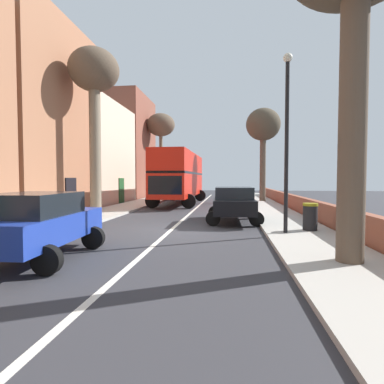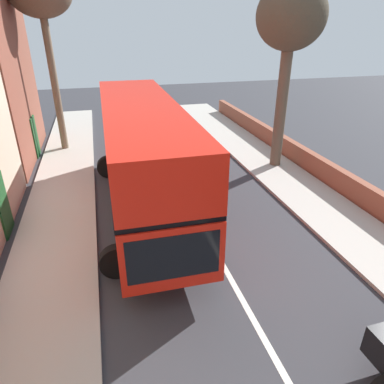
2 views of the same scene
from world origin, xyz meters
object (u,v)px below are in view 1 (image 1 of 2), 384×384
object	(u,v)px
parked_car_black_right_1	(234,202)
street_tree_left_2	(94,80)
street_tree_left_6	(161,126)
double_decker_bus	(180,175)
street_tree_right_1	(263,127)
parked_car_blue_left_0	(37,222)
litter_bin_right	(310,217)
lamppost_right	(287,129)

from	to	relation	value
parked_car_black_right_1	street_tree_left_2	size ratio (longest dim) A/B	0.47
street_tree_left_6	parked_car_black_right_1	bearing A→B (deg)	-67.29
double_decker_bus	street_tree_right_1	world-z (taller)	street_tree_right_1
parked_car_black_right_1	street_tree_left_2	bearing A→B (deg)	169.20
parked_car_blue_left_0	parked_car_black_right_1	distance (m)	8.87
litter_bin_right	street_tree_left_6	bearing A→B (deg)	116.56
street_tree_right_1	litter_bin_right	world-z (taller)	street_tree_right_1
litter_bin_right	parked_car_black_right_1	bearing A→B (deg)	136.76
street_tree_left_6	street_tree_left_2	bearing A→B (deg)	-89.39
parked_car_blue_left_0	street_tree_left_6	world-z (taller)	street_tree_left_6
parked_car_blue_left_0	litter_bin_right	size ratio (longest dim) A/B	4.00
street_tree_right_1	street_tree_left_2	size ratio (longest dim) A/B	0.90
street_tree_left_2	lamppost_right	bearing A→B (deg)	-26.83
parked_car_blue_left_0	lamppost_right	size ratio (longest dim) A/B	0.64
double_decker_bus	lamppost_right	bearing A→B (deg)	-65.55
street_tree_left_6	parked_car_blue_left_0	bearing A→B (deg)	-84.14
litter_bin_right	street_tree_left_2	bearing A→B (deg)	158.42
double_decker_bus	street_tree_left_2	distance (m)	10.39
parked_car_blue_left_0	street_tree_right_1	size ratio (longest dim) A/B	0.50
parked_car_blue_left_0	parked_car_black_right_1	size ratio (longest dim) A/B	0.97
litter_bin_right	parked_car_blue_left_0	bearing A→B (deg)	-148.93
street_tree_left_2	street_tree_left_6	distance (m)	16.79
parked_car_blue_left_0	parked_car_black_right_1	bearing A→B (deg)	55.71
parked_car_black_right_1	street_tree_right_1	bearing A→B (deg)	78.21
street_tree_left_6	lamppost_right	bearing A→B (deg)	-66.30
parked_car_black_right_1	street_tree_left_6	size ratio (longest dim) A/B	0.46
parked_car_blue_left_0	street_tree_right_1	xyz separation A→B (m)	(7.67, 20.14, 5.58)
parked_car_black_right_1	double_decker_bus	bearing A→B (deg)	112.90
street_tree_left_6	lamppost_right	size ratio (longest dim) A/B	1.42
street_tree_right_1	street_tree_left_2	world-z (taller)	street_tree_left_2
parked_car_black_right_1	street_tree_left_6	world-z (taller)	street_tree_left_6
double_decker_bus	street_tree_right_1	size ratio (longest dim) A/B	1.34
lamppost_right	street_tree_left_2	bearing A→B (deg)	153.17
parked_car_blue_left_0	litter_bin_right	xyz separation A→B (m)	(7.80, 4.70, -0.33)
street_tree_left_6	lamppost_right	distance (m)	23.76
parked_car_black_right_1	street_tree_right_1	xyz separation A→B (m)	(2.68, 12.81, 5.59)
street_tree_right_1	parked_car_blue_left_0	bearing A→B (deg)	-110.86
parked_car_blue_left_0	street_tree_right_1	distance (m)	22.27
double_decker_bus	litter_bin_right	distance (m)	14.50
street_tree_left_2	litter_bin_right	size ratio (longest dim) A/B	8.80
street_tree_left_6	lamppost_right	world-z (taller)	street_tree_left_6
parked_car_blue_left_0	lamppost_right	distance (m)	8.42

